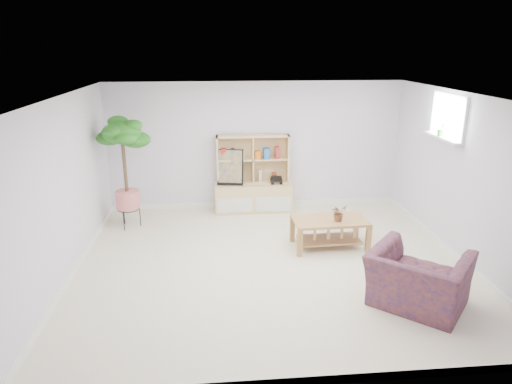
{
  "coord_description": "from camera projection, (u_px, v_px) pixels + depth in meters",
  "views": [
    {
      "loc": [
        -0.75,
        -5.93,
        3.02
      ],
      "look_at": [
        -0.17,
        0.48,
        0.94
      ],
      "focal_mm": 32.0,
      "sensor_mm": 36.0,
      "label": 1
    }
  ],
  "objects": [
    {
      "name": "floor",
      "position": [
        271.0,
        264.0,
        6.61
      ],
      "size": [
        5.5,
        5.0,
        0.01
      ],
      "primitive_type": "cube",
      "color": "beige",
      "rests_on": "ground"
    },
    {
      "name": "ceiling",
      "position": [
        273.0,
        96.0,
        5.87
      ],
      "size": [
        5.5,
        5.0,
        0.01
      ],
      "primitive_type": "cube",
      "color": "white",
      "rests_on": "walls"
    },
    {
      "name": "walls",
      "position": [
        272.0,
        185.0,
        6.24
      ],
      "size": [
        5.51,
        5.01,
        2.4
      ],
      "color": "silver",
      "rests_on": "floor"
    },
    {
      "name": "baseboard",
      "position": [
        271.0,
        260.0,
        6.6
      ],
      "size": [
        5.5,
        5.0,
        0.1
      ],
      "primitive_type": null,
      "color": "white",
      "rests_on": "floor"
    },
    {
      "name": "window",
      "position": [
        449.0,
        117.0,
        6.8
      ],
      "size": [
        0.1,
        0.98,
        0.68
      ],
      "primitive_type": null,
      "color": "#C3D6FB",
      "rests_on": "walls"
    },
    {
      "name": "window_sill",
      "position": [
        442.0,
        138.0,
        6.89
      ],
      "size": [
        0.14,
        1.0,
        0.04
      ],
      "primitive_type": "cube",
      "color": "white",
      "rests_on": "walls"
    },
    {
      "name": "storage_unit",
      "position": [
        253.0,
        174.0,
        8.51
      ],
      "size": [
        1.44,
        0.49,
        1.44
      ],
      "primitive_type": null,
      "color": "tan",
      "rests_on": "floor"
    },
    {
      "name": "poster",
      "position": [
        230.0,
        167.0,
        8.39
      ],
      "size": [
        0.5,
        0.19,
        0.67
      ],
      "primitive_type": null,
      "rotation": [
        0.0,
        0.0,
        -0.18
      ],
      "color": "gold",
      "rests_on": "storage_unit"
    },
    {
      "name": "toy_truck",
      "position": [
        276.0,
        180.0,
        8.53
      ],
      "size": [
        0.3,
        0.21,
        0.16
      ],
      "primitive_type": null,
      "rotation": [
        0.0,
        0.0,
        -0.02
      ],
      "color": "black",
      "rests_on": "storage_unit"
    },
    {
      "name": "coffee_table",
      "position": [
        329.0,
        233.0,
        7.09
      ],
      "size": [
        1.16,
        0.67,
        0.46
      ],
      "primitive_type": null,
      "rotation": [
        0.0,
        0.0,
        0.04
      ],
      "color": "olive",
      "rests_on": "floor"
    },
    {
      "name": "table_plant",
      "position": [
        339.0,
        213.0,
        6.93
      ],
      "size": [
        0.29,
        0.28,
        0.26
      ],
      "primitive_type": "imported",
      "rotation": [
        0.0,
        0.0,
        0.44
      ],
      "color": "#146114",
      "rests_on": "coffee_table"
    },
    {
      "name": "floor_tree",
      "position": [
        125.0,
        174.0,
        7.66
      ],
      "size": [
        0.81,
        0.81,
        1.91
      ],
      "primitive_type": null,
      "rotation": [
        0.0,
        0.0,
        0.16
      ],
      "color": "#1B6114",
      "rests_on": "floor"
    },
    {
      "name": "armchair",
      "position": [
        418.0,
        276.0,
        5.42
      ],
      "size": [
        1.44,
        1.42,
        0.8
      ],
      "primitive_type": "imported",
      "rotation": [
        0.0,
        0.0,
        2.42
      ],
      "color": "#171A49",
      "rests_on": "floor"
    },
    {
      "name": "sill_plant",
      "position": [
        441.0,
        129.0,
        6.92
      ],
      "size": [
        0.12,
        0.1,
        0.21
      ],
      "primitive_type": "imported",
      "rotation": [
        0.0,
        0.0,
        -0.02
      ],
      "color": "#1B6114",
      "rests_on": "window_sill"
    }
  ]
}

